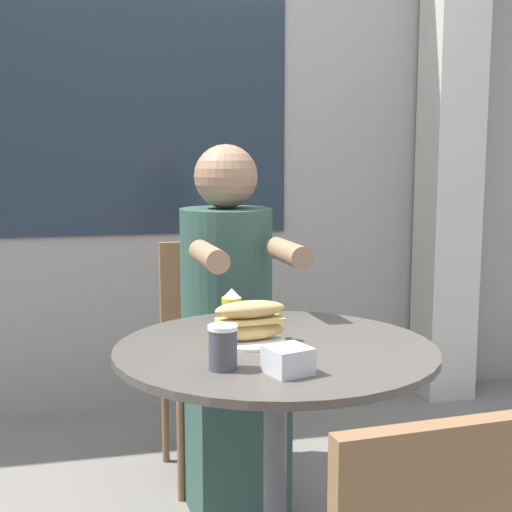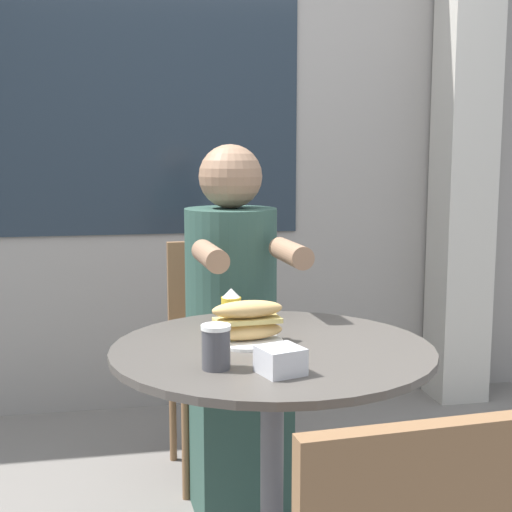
{
  "view_description": "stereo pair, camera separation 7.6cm",
  "coord_description": "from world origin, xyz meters",
  "px_view_note": "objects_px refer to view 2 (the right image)",
  "views": [
    {
      "loc": [
        -0.45,
        -1.69,
        1.21
      ],
      "look_at": [
        0.0,
        0.21,
        0.92
      ],
      "focal_mm": 50.0,
      "sensor_mm": 36.0,
      "label": 1
    },
    {
      "loc": [
        -0.38,
        -1.71,
        1.21
      ],
      "look_at": [
        0.0,
        0.21,
        0.92
      ],
      "focal_mm": 50.0,
      "sensor_mm": 36.0,
      "label": 2
    }
  ],
  "objects_px": {
    "cafe_table": "(272,417)",
    "condiment_bottle": "(231,310)",
    "sandwich_on_plate": "(247,324)",
    "drink_cup": "(216,347)",
    "seated_diner": "(233,351)",
    "diner_chair": "(217,334)"
  },
  "relations": [
    {
      "from": "cafe_table",
      "to": "condiment_bottle",
      "type": "bearing_deg",
      "value": 111.51
    },
    {
      "from": "cafe_table",
      "to": "sandwich_on_plate",
      "type": "height_order",
      "value": "sandwich_on_plate"
    },
    {
      "from": "drink_cup",
      "to": "cafe_table",
      "type": "bearing_deg",
      "value": 44.19
    },
    {
      "from": "sandwich_on_plate",
      "to": "condiment_bottle",
      "type": "relative_size",
      "value": 1.63
    },
    {
      "from": "drink_cup",
      "to": "condiment_bottle",
      "type": "distance_m",
      "value": 0.36
    },
    {
      "from": "sandwich_on_plate",
      "to": "condiment_bottle",
      "type": "height_order",
      "value": "condiment_bottle"
    },
    {
      "from": "seated_diner",
      "to": "condiment_bottle",
      "type": "xyz_separation_m",
      "value": [
        -0.07,
        -0.39,
        0.23
      ]
    },
    {
      "from": "seated_diner",
      "to": "sandwich_on_plate",
      "type": "xyz_separation_m",
      "value": [
        -0.05,
        -0.54,
        0.22
      ]
    },
    {
      "from": "seated_diner",
      "to": "condiment_bottle",
      "type": "bearing_deg",
      "value": 76.77
    },
    {
      "from": "cafe_table",
      "to": "sandwich_on_plate",
      "type": "distance_m",
      "value": 0.25
    },
    {
      "from": "seated_diner",
      "to": "cafe_table",
      "type": "bearing_deg",
      "value": 87.29
    },
    {
      "from": "cafe_table",
      "to": "seated_diner",
      "type": "xyz_separation_m",
      "value": [
        -0.01,
        0.58,
        0.01
      ]
    },
    {
      "from": "cafe_table",
      "to": "sandwich_on_plate",
      "type": "bearing_deg",
      "value": 140.73
    },
    {
      "from": "sandwich_on_plate",
      "to": "drink_cup",
      "type": "distance_m",
      "value": 0.23
    },
    {
      "from": "cafe_table",
      "to": "diner_chair",
      "type": "relative_size",
      "value": 0.94
    },
    {
      "from": "cafe_table",
      "to": "drink_cup",
      "type": "height_order",
      "value": "drink_cup"
    },
    {
      "from": "diner_chair",
      "to": "seated_diner",
      "type": "xyz_separation_m",
      "value": [
        0.01,
        -0.34,
        0.03
      ]
    },
    {
      "from": "diner_chair",
      "to": "seated_diner",
      "type": "distance_m",
      "value": 0.34
    },
    {
      "from": "diner_chair",
      "to": "sandwich_on_plate",
      "type": "relative_size",
      "value": 4.56
    },
    {
      "from": "diner_chair",
      "to": "condiment_bottle",
      "type": "height_order",
      "value": "diner_chair"
    },
    {
      "from": "seated_diner",
      "to": "drink_cup",
      "type": "relative_size",
      "value": 12.13
    },
    {
      "from": "diner_chair",
      "to": "sandwich_on_plate",
      "type": "bearing_deg",
      "value": 83.93
    }
  ]
}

